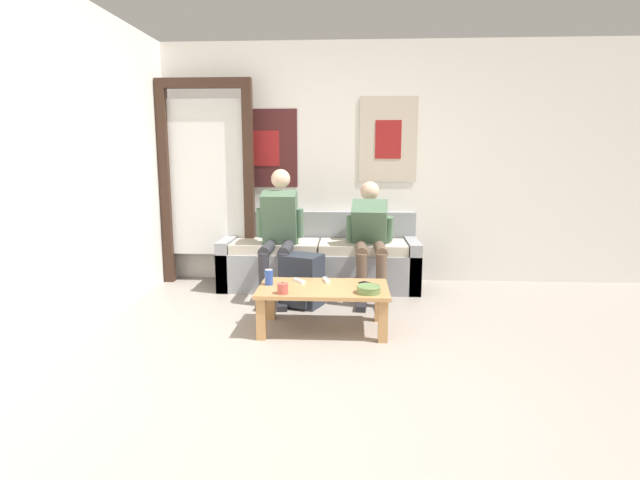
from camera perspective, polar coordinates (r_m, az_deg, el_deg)
The scene contains 14 objects.
ground_plane at distance 2.98m, azimuth -0.49°, elevation -17.84°, with size 18.00×18.00×0.00m, color gray.
wall_back at distance 5.46m, azimuth 1.45°, elevation 8.70°, with size 10.00×0.07×2.55m.
door_frame at distance 5.46m, azimuth -12.82°, elevation 7.63°, with size 1.00×0.10×2.15m.
couch at distance 5.24m, azimuth -0.06°, elevation -2.37°, with size 2.04×0.68×0.77m.
coffee_table at distance 3.96m, azimuth 0.38°, elevation -6.23°, with size 1.02×0.58×0.35m.
person_seated_adult at distance 4.87m, azimuth -4.75°, elevation 1.31°, with size 0.47×0.85×1.23m.
person_seated_teen at distance 4.89m, azimuth 5.76°, elevation 0.75°, with size 0.47×1.00×1.11m.
backpack at distance 4.58m, azimuth -2.12°, elevation -4.79°, with size 0.42×0.39×0.48m.
ceramic_bowl at distance 3.79m, azimuth 5.60°, elevation -5.57°, with size 0.19×0.19×0.06m.
pillar_candle at distance 3.75m, azimuth -4.28°, elevation -5.56°, with size 0.08×0.08×0.09m.
drink_can_blue at distance 4.01m, azimuth -5.87°, elevation -4.25°, with size 0.07×0.07×0.12m.
game_controller_near_left at distance 4.10m, azimuth 0.77°, elevation -4.61°, with size 0.07×0.15×0.03m.
game_controller_near_right at distance 4.08m, azimuth -2.40°, elevation -4.68°, with size 0.11×0.14×0.03m.
cell_phone at distance 4.04m, azimuth 5.44°, elevation -4.98°, with size 0.14×0.14×0.01m.
Camera 1 is at (0.18, -2.64, 1.39)m, focal length 28.00 mm.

